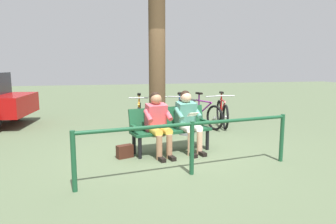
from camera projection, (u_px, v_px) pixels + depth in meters
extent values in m
plane|color=#566647|center=(170.00, 151.00, 6.21)|extent=(40.00, 40.00, 0.00)
cube|color=#194C2D|center=(172.00, 131.00, 6.10)|extent=(1.66, 0.75, 0.05)
cube|color=#194C2D|center=(167.00, 117.00, 6.24)|extent=(1.60, 0.45, 0.42)
cube|color=#194C2D|center=(205.00, 121.00, 6.40)|extent=(0.14, 0.40, 0.05)
cube|color=#194C2D|center=(135.00, 127.00, 5.77)|extent=(0.14, 0.40, 0.05)
cylinder|color=black|center=(207.00, 140.00, 6.28)|extent=(0.07, 0.07, 0.40)
cylinder|color=black|center=(140.00, 148.00, 5.69)|extent=(0.07, 0.07, 0.40)
cylinder|color=black|center=(199.00, 136.00, 6.59)|extent=(0.07, 0.07, 0.40)
cylinder|color=black|center=(134.00, 144.00, 5.99)|extent=(0.07, 0.07, 0.40)
cube|color=#4C8C7A|center=(185.00, 115.00, 6.21)|extent=(0.43, 0.38, 0.55)
sphere|color=#D8A884|center=(186.00, 98.00, 6.14)|extent=(0.21, 0.21, 0.21)
sphere|color=black|center=(185.00, 96.00, 6.16)|extent=(0.20, 0.20, 0.20)
cylinder|color=white|center=(195.00, 127.00, 6.10)|extent=(0.23, 0.42, 0.15)
cylinder|color=#D8A884|center=(200.00, 143.00, 5.97)|extent=(0.11, 0.11, 0.45)
cube|color=black|center=(202.00, 154.00, 5.91)|extent=(0.13, 0.23, 0.07)
cylinder|color=#4C8C7A|center=(197.00, 112.00, 6.17)|extent=(0.15, 0.32, 0.23)
cylinder|color=white|center=(186.00, 128.00, 6.02)|extent=(0.23, 0.42, 0.15)
cylinder|color=#D8A884|center=(190.00, 144.00, 5.88)|extent=(0.11, 0.11, 0.45)
cube|color=black|center=(193.00, 155.00, 5.82)|extent=(0.13, 0.23, 0.07)
cylinder|color=#4C8C7A|center=(179.00, 114.00, 6.01)|extent=(0.15, 0.32, 0.23)
cube|color=silver|center=(193.00, 114.00, 5.93)|extent=(0.22, 0.16, 0.09)
cube|color=#D84C59|center=(156.00, 117.00, 5.94)|extent=(0.43, 0.38, 0.55)
sphere|color=#A87554|center=(156.00, 99.00, 5.87)|extent=(0.21, 0.21, 0.21)
sphere|color=black|center=(155.00, 97.00, 5.89)|extent=(0.20, 0.20, 0.20)
cylinder|color=gold|center=(165.00, 130.00, 5.84)|extent=(0.23, 0.42, 0.15)
cylinder|color=#A87554|center=(169.00, 146.00, 5.70)|extent=(0.11, 0.11, 0.45)
cube|color=black|center=(172.00, 158.00, 5.64)|extent=(0.13, 0.23, 0.07)
cylinder|color=#D84C59|center=(168.00, 114.00, 5.91)|extent=(0.15, 0.32, 0.23)
cylinder|color=gold|center=(155.00, 131.00, 5.76)|extent=(0.23, 0.42, 0.15)
cylinder|color=#A87554|center=(159.00, 148.00, 5.62)|extent=(0.11, 0.11, 0.45)
cube|color=black|center=(162.00, 159.00, 5.56)|extent=(0.13, 0.23, 0.07)
cylinder|color=#D84C59|center=(148.00, 116.00, 5.74)|extent=(0.15, 0.32, 0.23)
cube|color=#3F1E14|center=(125.00, 151.00, 5.75)|extent=(0.33, 0.23, 0.24)
cylinder|color=#4C3823|center=(157.00, 69.00, 7.29)|extent=(0.39, 0.39, 3.19)
cylinder|color=slate|center=(187.00, 118.00, 7.62)|extent=(0.39, 0.39, 0.83)
cylinder|color=black|center=(187.00, 100.00, 7.55)|extent=(0.41, 0.41, 0.03)
torus|color=black|center=(226.00, 117.00, 8.22)|extent=(0.21, 0.66, 0.66)
cylinder|color=silver|center=(226.00, 117.00, 8.22)|extent=(0.06, 0.07, 0.06)
torus|color=black|center=(219.00, 111.00, 9.23)|extent=(0.21, 0.66, 0.66)
cylinder|color=silver|center=(219.00, 111.00, 9.23)|extent=(0.06, 0.07, 0.06)
cylinder|color=#B71414|center=(222.00, 100.00, 8.66)|extent=(0.18, 0.63, 0.04)
cylinder|color=#B71414|center=(223.00, 108.00, 8.62)|extent=(0.17, 0.59, 0.43)
cylinder|color=#B71414|center=(221.00, 102.00, 8.86)|extent=(0.04, 0.04, 0.55)
cube|color=black|center=(222.00, 93.00, 8.81)|extent=(0.14, 0.23, 0.05)
cylinder|color=#B2B2B7|center=(225.00, 96.00, 8.23)|extent=(0.47, 0.14, 0.03)
torus|color=black|center=(215.00, 118.00, 8.10)|extent=(0.26, 0.65, 0.66)
cylinder|color=silver|center=(215.00, 118.00, 8.10)|extent=(0.07, 0.07, 0.06)
torus|color=black|center=(192.00, 112.00, 8.96)|extent=(0.26, 0.65, 0.66)
cylinder|color=silver|center=(192.00, 112.00, 8.96)|extent=(0.07, 0.07, 0.06)
cylinder|color=#8C268C|center=(203.00, 101.00, 8.47)|extent=(0.23, 0.61, 0.04)
cylinder|color=#8C268C|center=(205.00, 109.00, 8.44)|extent=(0.22, 0.58, 0.43)
cylinder|color=#8C268C|center=(199.00, 103.00, 8.64)|extent=(0.04, 0.04, 0.55)
cube|color=black|center=(199.00, 93.00, 8.60)|extent=(0.15, 0.24, 0.05)
cylinder|color=#B2B2B7|center=(213.00, 96.00, 8.10)|extent=(0.47, 0.18, 0.03)
torus|color=black|center=(177.00, 118.00, 7.99)|extent=(0.29, 0.64, 0.66)
cylinder|color=silver|center=(177.00, 118.00, 7.99)|extent=(0.07, 0.07, 0.06)
torus|color=black|center=(180.00, 112.00, 8.99)|extent=(0.29, 0.64, 0.66)
cylinder|color=silver|center=(180.00, 112.00, 8.99)|extent=(0.07, 0.07, 0.06)
cylinder|color=#1E519E|center=(179.00, 101.00, 8.43)|extent=(0.26, 0.61, 0.04)
cylinder|color=#1E519E|center=(178.00, 109.00, 8.39)|extent=(0.25, 0.57, 0.43)
cylinder|color=#1E519E|center=(179.00, 103.00, 8.63)|extent=(0.04, 0.04, 0.55)
cube|color=black|center=(179.00, 93.00, 8.58)|extent=(0.16, 0.24, 0.05)
cylinder|color=#B2B2B7|center=(177.00, 97.00, 8.01)|extent=(0.46, 0.20, 0.03)
torus|color=black|center=(158.00, 119.00, 7.96)|extent=(0.23, 0.65, 0.66)
cylinder|color=silver|center=(158.00, 119.00, 7.96)|extent=(0.06, 0.07, 0.06)
torus|color=black|center=(160.00, 112.00, 8.97)|extent=(0.23, 0.65, 0.66)
cylinder|color=silver|center=(160.00, 112.00, 8.97)|extent=(0.06, 0.07, 0.06)
cylinder|color=#8C268C|center=(159.00, 102.00, 8.40)|extent=(0.20, 0.62, 0.04)
cylinder|color=#8C268C|center=(159.00, 109.00, 8.36)|extent=(0.20, 0.59, 0.43)
cylinder|color=#8C268C|center=(159.00, 104.00, 8.60)|extent=(0.04, 0.04, 0.55)
cube|color=black|center=(159.00, 93.00, 8.55)|extent=(0.14, 0.24, 0.05)
cylinder|color=#B2B2B7|center=(158.00, 97.00, 7.97)|extent=(0.47, 0.16, 0.03)
torus|color=black|center=(139.00, 120.00, 7.72)|extent=(0.17, 0.66, 0.66)
cylinder|color=silver|center=(139.00, 120.00, 7.72)|extent=(0.06, 0.07, 0.06)
torus|color=black|center=(140.00, 114.00, 8.73)|extent=(0.17, 0.66, 0.66)
cylinder|color=silver|center=(140.00, 114.00, 8.73)|extent=(0.06, 0.07, 0.06)
cylinder|color=orange|center=(139.00, 103.00, 8.17)|extent=(0.14, 0.63, 0.04)
cylinder|color=orange|center=(139.00, 111.00, 8.12)|extent=(0.14, 0.59, 0.43)
cylinder|color=orange|center=(139.00, 105.00, 8.36)|extent=(0.04, 0.04, 0.55)
cube|color=black|center=(139.00, 94.00, 8.32)|extent=(0.13, 0.23, 0.05)
cylinder|color=#B2B2B7|center=(138.00, 98.00, 7.74)|extent=(0.48, 0.11, 0.03)
cylinder|color=#194C2D|center=(282.00, 138.00, 5.51)|extent=(0.07, 0.07, 0.85)
cylinder|color=#194C2D|center=(192.00, 148.00, 4.85)|extent=(0.07, 0.07, 0.85)
cylinder|color=#194C2D|center=(74.00, 161.00, 4.19)|extent=(0.07, 0.07, 0.85)
cylinder|color=#194C2D|center=(192.00, 124.00, 4.79)|extent=(3.51, 0.60, 0.06)
cylinder|color=black|center=(15.00, 110.00, 9.53)|extent=(0.66, 0.31, 0.64)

